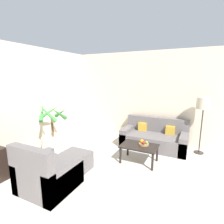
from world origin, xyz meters
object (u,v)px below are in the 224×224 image
at_px(coffee_table, 139,148).
at_px(orange_fruit, 142,141).
at_px(potted_palm, 53,140).
at_px(sofa_loveseat, 154,138).
at_px(apple_red, 144,143).
at_px(fruit_bowl, 144,144).
at_px(armchair, 47,174).
at_px(ottoman, 76,161).
at_px(apple_green, 147,142).
at_px(floor_lamp, 204,106).

xyz_separation_m(coffee_table, orange_fruit, (0.03, 0.08, 0.14)).
bearing_deg(potted_palm, coffee_table, 14.64).
xyz_separation_m(sofa_loveseat, apple_red, (-0.01, -1.05, 0.23)).
relative_size(fruit_bowl, armchair, 0.26).
bearing_deg(orange_fruit, potted_palm, -163.53).
bearing_deg(ottoman, apple_green, 37.54).
height_order(apple_red, ottoman, apple_red).
bearing_deg(armchair, ottoman, 87.78).
bearing_deg(ottoman, armchair, -92.22).
bearing_deg(fruit_bowl, potted_palm, -164.16).
bearing_deg(fruit_bowl, apple_green, -2.26).
relative_size(apple_red, ottoman, 0.12).
xyz_separation_m(sofa_loveseat, apple_green, (0.04, -0.98, 0.22)).
height_order(apple_green, ottoman, apple_green).
relative_size(sofa_loveseat, armchair, 1.97).
relative_size(fruit_bowl, ottoman, 0.39).
distance_m(sofa_loveseat, coffee_table, 1.06).
height_order(coffee_table, apple_green, apple_green).
relative_size(orange_fruit, armchair, 0.10).
bearing_deg(apple_green, potted_palm, -164.66).
bearing_deg(floor_lamp, apple_red, -134.83).
relative_size(fruit_bowl, apple_red, 3.18).
height_order(potted_palm, apple_red, potted_palm).
relative_size(potted_palm, apple_green, 20.39).
bearing_deg(apple_green, fruit_bowl, 177.74).
distance_m(sofa_loveseat, apple_red, 1.07).
xyz_separation_m(coffee_table, fruit_bowl, (0.08, 0.07, 0.08)).
distance_m(armchair, ottoman, 0.77).
relative_size(sofa_loveseat, floor_lamp, 1.20).
xyz_separation_m(potted_palm, orange_fruit, (2.12, 0.63, 0.12)).
height_order(coffee_table, ottoman, coffee_table).
height_order(fruit_bowl, ottoman, fruit_bowl).
height_order(potted_palm, apple_green, potted_palm).
bearing_deg(coffee_table, apple_green, 24.50).
xyz_separation_m(potted_palm, fruit_bowl, (2.18, 0.62, 0.06)).
bearing_deg(fruit_bowl, armchair, -125.21).
bearing_deg(apple_green, apple_red, -126.19).
bearing_deg(ottoman, orange_fruit, 40.70).
bearing_deg(sofa_loveseat, apple_red, -90.70).
relative_size(apple_red, armchair, 0.08).
xyz_separation_m(apple_green, orange_fruit, (-0.12, 0.01, 0.01)).
height_order(floor_lamp, orange_fruit, floor_lamp).
relative_size(floor_lamp, apple_red, 20.25).
bearing_deg(potted_palm, floor_lamp, 27.09).
bearing_deg(potted_palm, apple_green, 15.34).
bearing_deg(potted_palm, sofa_loveseat, 35.87).
xyz_separation_m(apple_green, armchair, (-1.29, -1.74, -0.20)).
relative_size(coffee_table, orange_fruit, 9.63).
distance_m(sofa_loveseat, orange_fruit, 1.00).
relative_size(floor_lamp, coffee_table, 1.77).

